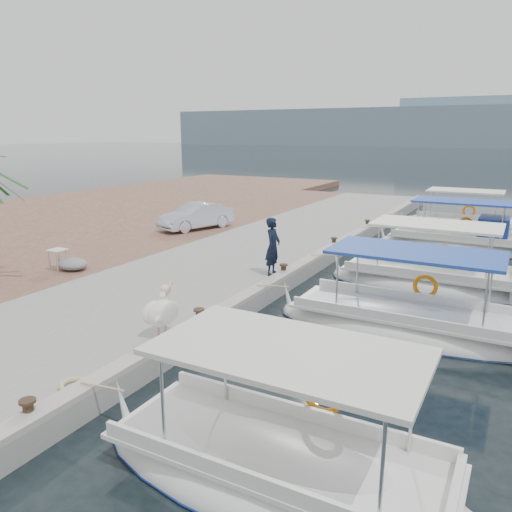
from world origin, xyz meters
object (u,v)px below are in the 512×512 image
at_px(fishing_caique_d, 457,245).
at_px(fishing_caique_e, 459,230).
at_px(fishing_caique_a, 277,476).
at_px(fisherman, 273,246).
at_px(fishing_caique_c, 427,284).
at_px(pelican, 162,311).
at_px(parked_car, 196,216).
at_px(fishing_caique_b, 403,327).

height_order(fishing_caique_d, fishing_caique_e, same).
xyz_separation_m(fishing_caique_a, fishing_caique_e, (-0.07, 22.25, 0.00)).
xyz_separation_m(fishing_caique_a, fisherman, (-4.37, 8.62, 1.34)).
distance_m(fishing_caique_c, fishing_caique_e, 10.99).
distance_m(pelican, parked_car, 13.37).
distance_m(fishing_caique_b, fisherman, 5.22).
bearing_deg(fisherman, fishing_caique_c, -64.91).
distance_m(fishing_caique_c, parked_car, 11.97).
bearing_deg(pelican, fishing_caique_c, 61.70).
distance_m(fishing_caique_a, pelican, 5.26).
height_order(fishing_caique_a, fishing_caique_e, same).
bearing_deg(fishing_caique_b, fishing_caique_c, 92.18).
xyz_separation_m(fishing_caique_d, pelican, (-4.73, -15.01, 0.89)).
xyz_separation_m(fishing_caique_b, parked_car, (-11.73, 7.27, 1.01)).
bearing_deg(pelican, fishing_caique_b, 41.02).
distance_m(fishing_caique_a, fishing_caique_d, 17.79).
relative_size(fishing_caique_c, fisherman, 3.48).
relative_size(fishing_caique_a, fishing_caique_e, 1.02).
bearing_deg(fishing_caique_c, fishing_caique_e, 91.41).
bearing_deg(fishing_caique_b, fisherman, 160.02).
bearing_deg(fishing_caique_d, fishing_caique_c, -91.39).
height_order(fishing_caique_d, parked_car, fishing_caique_d).
height_order(fishing_caique_e, pelican, fishing_caique_e).
bearing_deg(fishing_caique_a, fishing_caique_b, 86.95).
distance_m(fishing_caique_e, parked_car, 13.93).
distance_m(fishing_caique_a, fisherman, 9.76).
height_order(fishing_caique_c, pelican, fishing_caique_c).
xyz_separation_m(fishing_caique_a, pelican, (-4.37, 2.77, 0.96)).
bearing_deg(fishing_caique_a, fishing_caique_c, 88.98).
xyz_separation_m(fishing_caique_b, fishing_caique_d, (-0.01, 10.89, 0.07)).
xyz_separation_m(fishing_caique_b, fisherman, (-4.74, 1.72, 1.34)).
relative_size(fishing_caique_b, pelican, 4.94).
bearing_deg(fishing_caique_b, fishing_caique_d, 90.04).
relative_size(fishing_caique_e, pelican, 4.33).
height_order(fishing_caique_a, fishing_caique_c, same).
bearing_deg(fishing_caique_e, fishing_caique_d, -84.51).
height_order(fishing_caique_e, parked_car, fishing_caique_e).
bearing_deg(fishing_caique_e, fishing_caique_b, -88.37).
bearing_deg(fishing_caique_d, fishing_caique_a, -91.16).
bearing_deg(parked_car, fisherman, -19.37).
bearing_deg(fishing_caique_e, pelican, -102.46).
xyz_separation_m(fishing_caique_c, fisherman, (-4.57, -2.64, 1.34)).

